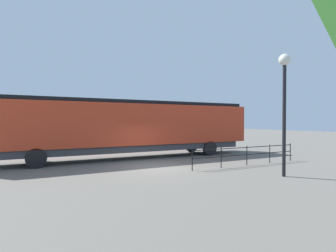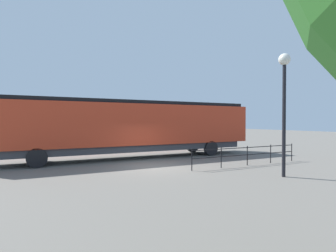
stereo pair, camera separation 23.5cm
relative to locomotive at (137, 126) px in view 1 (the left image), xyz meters
The scene contains 4 objects.
ground_plane 4.51m from the locomotive, ahead, with size 120.00×120.00×0.00m, color #666059.
locomotive is the anchor object (origin of this frame).
lamp_post 10.02m from the locomotive, 22.45° to the left, with size 0.54×0.54×5.69m.
platform_fence 7.61m from the locomotive, 37.56° to the left, with size 0.05×7.65×1.14m.
Camera 1 is at (13.65, -6.39, 2.57)m, focal length 28.53 mm.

